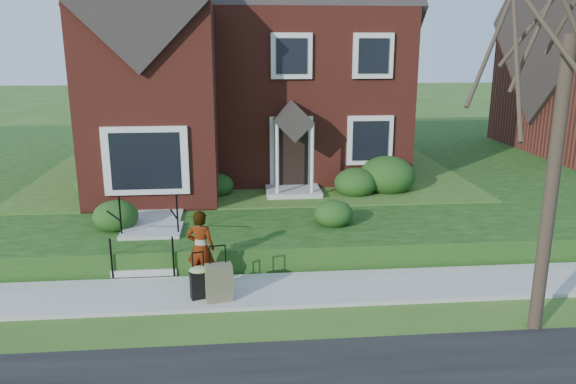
{
  "coord_description": "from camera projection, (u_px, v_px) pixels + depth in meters",
  "views": [
    {
      "loc": [
        -0.42,
        -10.62,
        4.98
      ],
      "look_at": [
        0.74,
        2.0,
        1.59
      ],
      "focal_mm": 35.0,
      "sensor_mm": 36.0,
      "label": 1
    }
  ],
  "objects": [
    {
      "name": "sidewalk",
      "position": [
        261.0,
        291.0,
        11.52
      ],
      "size": [
        60.0,
        1.6,
        0.08
      ],
      "primitive_type": "cube",
      "color": "#9E9B93",
      "rests_on": "ground"
    },
    {
      "name": "tree_verge",
      "position": [
        575.0,
        2.0,
        8.69
      ],
      "size": [
        5.59,
        5.59,
        7.99
      ],
      "color": "#443729",
      "rests_on": "ground"
    },
    {
      "name": "suitcase_olive",
      "position": [
        219.0,
        282.0,
        10.93
      ],
      "size": [
        0.55,
        0.37,
        1.11
      ],
      "rotation": [
        0.0,
        0.0,
        0.16
      ],
      "color": "brown",
      "rests_on": "sidewalk"
    },
    {
      "name": "suitcase_black",
      "position": [
        199.0,
        281.0,
        11.03
      ],
      "size": [
        0.47,
        0.42,
        0.95
      ],
      "rotation": [
        0.0,
        0.0,
        0.3
      ],
      "color": "black",
      "rests_on": "sidewalk"
    },
    {
      "name": "terrace",
      "position": [
        349.0,
        164.0,
        22.3
      ],
      "size": [
        44.0,
        20.0,
        0.6
      ],
      "primitive_type": "cube",
      "color": "#13370F",
      "rests_on": "ground"
    },
    {
      "name": "ground",
      "position": [
        261.0,
        293.0,
        11.53
      ],
      "size": [
        120.0,
        120.0,
        0.0
      ],
      "primitive_type": "plane",
      "color": "#2D5119",
      "rests_on": "ground"
    },
    {
      "name": "main_house",
      "position": [
        241.0,
        34.0,
        19.4
      ],
      "size": [
        10.4,
        10.2,
        9.4
      ],
      "color": "maroon",
      "rests_on": "terrace"
    },
    {
      "name": "walkway",
      "position": [
        165.0,
        200.0,
        15.96
      ],
      "size": [
        1.2,
        6.0,
        0.06
      ],
      "primitive_type": "cube",
      "color": "#9E9B93",
      "rests_on": "terrace"
    },
    {
      "name": "front_steps",
      "position": [
        149.0,
        244.0,
        12.97
      ],
      "size": [
        1.4,
        2.02,
        1.5
      ],
      "color": "#9E9B93",
      "rests_on": "ground"
    },
    {
      "name": "woman",
      "position": [
        201.0,
        248.0,
        11.52
      ],
      "size": [
        0.67,
        0.53,
        1.62
      ],
      "primitive_type": "imported",
      "rotation": [
        0.0,
        0.0,
        2.88
      ],
      "color": "#999999",
      "rests_on": "sidewalk"
    },
    {
      "name": "foundation_shrubs",
      "position": [
        285.0,
        182.0,
        16.16
      ],
      "size": [
        10.05,
        4.43,
        1.19
      ],
      "color": "black",
      "rests_on": "terrace"
    }
  ]
}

